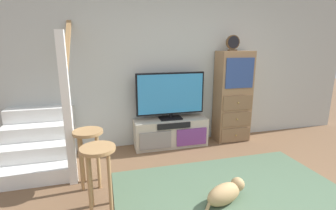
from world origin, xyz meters
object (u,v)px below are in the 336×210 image
(television, at_px, (171,95))
(side_cabinet, at_px, (233,97))
(desk_clock, at_px, (233,43))
(media_console, at_px, (171,133))
(bar_stool_far, at_px, (89,145))
(dog, at_px, (226,193))
(bar_stool_near, at_px, (99,164))

(television, bearing_deg, side_cabinet, -0.71)
(desk_clock, bearing_deg, media_console, 179.74)
(desk_clock, bearing_deg, side_cabinet, 11.99)
(bar_stool_far, xyz_separation_m, dog, (1.39, -0.73, -0.40))
(side_cabinet, xyz_separation_m, dog, (-0.96, -1.64, -0.66))
(side_cabinet, distance_m, bar_stool_far, 2.53)
(desk_clock, height_order, bar_stool_far, desk_clock)
(media_console, xyz_separation_m, bar_stool_near, (-1.12, -1.42, 0.29))
(media_console, bearing_deg, bar_stool_far, -144.20)
(television, height_order, desk_clock, desk_clock)
(media_console, relative_size, desk_clock, 4.78)
(bar_stool_near, bearing_deg, media_console, 51.52)
(side_cabinet, distance_m, dog, 2.00)
(bar_stool_near, distance_m, bar_stool_far, 0.53)
(media_console, relative_size, bar_stool_far, 1.74)
(side_cabinet, relative_size, bar_stool_far, 2.25)
(media_console, relative_size, side_cabinet, 0.77)
(television, xyz_separation_m, dog, (0.15, -1.65, -0.75))
(desk_clock, bearing_deg, bar_stool_far, -158.68)
(media_console, xyz_separation_m, desk_clock, (1.04, -0.00, 1.44))
(bar_stool_near, bearing_deg, television, 51.99)
(desk_clock, bearing_deg, bar_stool_near, -146.89)
(desk_clock, distance_m, bar_stool_near, 2.83)
(television, height_order, bar_stool_near, television)
(television, distance_m, desk_clock, 1.32)
(side_cabinet, height_order, desk_clock, desk_clock)
(dog, bearing_deg, side_cabinet, 59.70)
(side_cabinet, height_order, bar_stool_near, side_cabinet)
(desk_clock, xyz_separation_m, bar_stool_near, (-2.16, -1.41, -1.16))
(bar_stool_near, bearing_deg, desk_clock, 33.11)
(television, relative_size, side_cabinet, 0.72)
(media_console, relative_size, television, 1.08)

